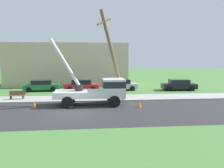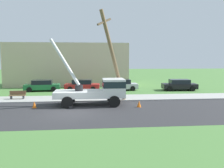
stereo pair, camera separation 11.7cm
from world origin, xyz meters
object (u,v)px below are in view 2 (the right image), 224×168
Objects in this scene: traffic_cone_curbside at (118,99)px; parked_sedan_red at (82,85)px; traffic_cone_behind at (34,105)px; traffic_cone_ahead at (139,104)px; leaning_utility_pole at (113,57)px; utility_truck at (99,89)px; park_bench at (18,95)px; parked_sedan_black at (179,85)px; parked_sedan_silver at (120,85)px; parked_sedan_green at (42,85)px.

parked_sedan_red is (-3.61, 8.51, 0.43)m from traffic_cone_curbside.
traffic_cone_curbside is at bearing 14.04° from traffic_cone_behind.
leaning_utility_pole is at bearing 133.15° from traffic_cone_ahead.
traffic_cone_behind is at bearing -165.96° from traffic_cone_curbside.
utility_truck is 0.80× the size of leaning_utility_pole.
park_bench is at bearing 157.68° from traffic_cone_ahead.
parked_sedan_black is at bearing 52.97° from traffic_cone_ahead.
traffic_cone_ahead is 8.90m from traffic_cone_behind.
leaning_utility_pole is (1.35, 0.83, 2.91)m from utility_truck.
parked_sedan_silver is (-0.18, 10.71, 0.43)m from traffic_cone_ahead.
traffic_cone_behind is at bearing -150.11° from parked_sedan_black.
parked_sedan_red is 2.85× the size of park_bench.
parked_sedan_green is at bearing 135.26° from traffic_cone_curbside.
traffic_cone_curbside is at bearing 123.10° from traffic_cone_ahead.
traffic_cone_behind is (-8.88, 0.52, 0.00)m from traffic_cone_ahead.
park_bench reaches higher than traffic_cone_behind.
traffic_cone_behind is at bearing -171.63° from utility_truck.
traffic_cone_behind is 7.57m from traffic_cone_curbside.
parked_sedan_black reaches higher than traffic_cone_curbside.
parked_sedan_black is (16.38, 9.41, 0.43)m from traffic_cone_behind.
park_bench is (-1.25, -6.26, -0.25)m from parked_sedan_green.
traffic_cone_behind is 13.41m from parked_sedan_silver.
leaning_utility_pole is 12.81m from parked_sedan_black.
parked_sedan_green is 6.38m from park_bench.
park_bench is at bearing -152.02° from parked_sedan_silver.
parked_sedan_silver is (3.19, 9.38, -0.70)m from utility_truck.
traffic_cone_ahead and traffic_cone_curbside have the same top height.
traffic_cone_curbside is (7.34, 1.84, 0.00)m from traffic_cone_behind.
park_bench is at bearing 166.68° from traffic_cone_curbside.
leaning_utility_pole is at bearing 13.43° from traffic_cone_behind.
parked_sedan_black reaches higher than traffic_cone_ahead.
traffic_cone_ahead and traffic_cone_behind have the same top height.
parked_sedan_red is (3.74, 10.34, 0.43)m from traffic_cone_behind.
parked_sedan_green is 1.01× the size of parked_sedan_silver.
parked_sedan_black is at bearing 39.24° from leaning_utility_pole.
parked_sedan_silver is at bearing 90.95° from traffic_cone_ahead.
traffic_cone_behind is (-6.86, -1.64, -4.04)m from leaning_utility_pole.
parked_sedan_red is at bearing 112.98° from traffic_cone_curbside.
park_bench is (-18.97, -5.22, -0.25)m from parked_sedan_black.
park_bench is (-9.45, 2.55, -3.86)m from leaning_utility_pole.
park_bench is (-6.33, -6.15, -0.25)m from parked_sedan_red.
traffic_cone_behind is 4.93m from park_bench.
parked_sedan_green is at bearing 132.96° from leaning_utility_pole.
parked_sedan_green reaches higher than traffic_cone_curbside.
leaning_utility_pole is 1.90× the size of parked_sedan_silver.
parked_sedan_black is (7.49, 9.93, 0.43)m from traffic_cone_ahead.
parked_sedan_black is at bearing 39.99° from traffic_cone_curbside.
traffic_cone_ahead is at bearing -22.32° from park_bench.
traffic_cone_curbside is at bearing -44.74° from parked_sedan_green.
parked_sedan_green is at bearing 78.71° from park_bench.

